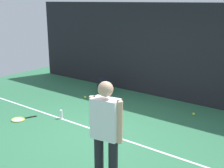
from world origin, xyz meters
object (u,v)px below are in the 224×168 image
at_px(backpack, 103,86).
at_px(tennis_racket, 19,119).
at_px(tennis_ball_near_player, 194,114).
at_px(tennis_ball_by_fence, 85,97).
at_px(tennis_player, 106,131).
at_px(water_bottle, 61,114).

bearing_deg(backpack, tennis_racket, -61.18).
height_order(tennis_racket, tennis_ball_near_player, tennis_ball_near_player).
height_order(tennis_racket, tennis_ball_by_fence, tennis_ball_by_fence).
relative_size(tennis_ball_near_player, tennis_ball_by_fence, 1.00).
relative_size(backpack, tennis_ball_by_fence, 6.67).
height_order(tennis_player, tennis_ball_by_fence, tennis_player).
bearing_deg(tennis_ball_by_fence, water_bottle, -69.19).
bearing_deg(tennis_racket, water_bottle, 155.01).
height_order(tennis_ball_by_fence, water_bottle, water_bottle).
bearing_deg(water_bottle, tennis_ball_by_fence, 110.81).
bearing_deg(tennis_ball_near_player, backpack, 177.68).
xyz_separation_m(tennis_ball_by_fence, water_bottle, (0.56, -1.47, 0.07)).
bearing_deg(tennis_ball_near_player, tennis_ball_by_fence, -167.77).
bearing_deg(water_bottle, tennis_racket, -137.08).
relative_size(tennis_racket, tennis_ball_by_fence, 9.61).
bearing_deg(water_bottle, backpack, 102.75).
relative_size(tennis_ball_near_player, water_bottle, 0.31).
xyz_separation_m(backpack, tennis_ball_near_player, (3.00, -0.12, -0.18)).
height_order(backpack, water_bottle, backpack).
distance_m(tennis_player, tennis_ball_near_player, 3.79).
distance_m(backpack, tennis_ball_near_player, 3.01).
xyz_separation_m(tennis_player, tennis_ball_near_player, (-0.12, 3.67, -0.93)).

